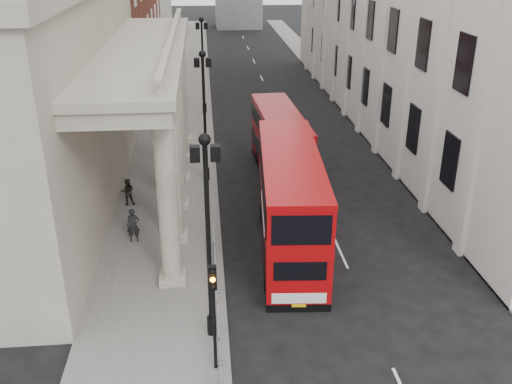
% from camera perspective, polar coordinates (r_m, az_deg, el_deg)
% --- Properties ---
extents(sidewalk_west, '(6.00, 140.00, 0.12)m').
position_cam_1_polar(sidewalk_west, '(46.84, -8.02, 5.78)').
color(sidewalk_west, slate).
rests_on(sidewalk_west, ground).
extents(sidewalk_east, '(3.00, 140.00, 0.12)m').
position_cam_1_polar(sidewalk_east, '(48.83, 11.80, 6.26)').
color(sidewalk_east, slate).
rests_on(sidewalk_east, ground).
extents(kerb, '(0.20, 140.00, 0.14)m').
position_cam_1_polar(kerb, '(46.77, -4.40, 5.93)').
color(kerb, slate).
rests_on(kerb, ground).
extents(portico_building, '(9.00, 28.00, 12.00)m').
position_cam_1_polar(portico_building, '(35.04, -21.81, 8.26)').
color(portico_building, gray).
rests_on(portico_building, ground).
extents(lamp_post_south, '(1.05, 0.44, 8.32)m').
position_cam_1_polar(lamp_post_south, '(20.82, -4.83, -3.41)').
color(lamp_post_south, black).
rests_on(lamp_post_south, sidewalk_west).
extents(lamp_post_mid, '(1.05, 0.44, 8.32)m').
position_cam_1_polar(lamp_post_mid, '(35.80, -5.19, 8.37)').
color(lamp_post_mid, black).
rests_on(lamp_post_mid, sidewalk_west).
extents(lamp_post_north, '(1.05, 0.44, 8.32)m').
position_cam_1_polar(lamp_post_north, '(51.40, -5.34, 13.11)').
color(lamp_post_north, black).
rests_on(lamp_post_north, sidewalk_west).
extents(traffic_light, '(0.28, 0.33, 4.30)m').
position_cam_1_polar(traffic_light, '(20.01, -4.28, -10.66)').
color(traffic_light, black).
rests_on(traffic_light, sidewalk_west).
extents(crowd_barriers, '(0.50, 18.75, 1.10)m').
position_cam_1_polar(crowd_barriers, '(21.67, -3.68, -15.59)').
color(crowd_barriers, gray).
rests_on(crowd_barriers, sidewalk_west).
extents(bus_near, '(3.60, 11.72, 4.99)m').
position_cam_1_polar(bus_near, '(28.37, 3.42, -0.79)').
color(bus_near, '#A5070A').
rests_on(bus_near, ground).
extents(bus_far, '(2.92, 10.20, 4.36)m').
position_cam_1_polar(bus_far, '(37.39, 2.41, 4.89)').
color(bus_far, '#950609').
rests_on(bus_far, ground).
extents(pedestrian_a, '(0.68, 0.46, 1.80)m').
position_cam_1_polar(pedestrian_a, '(29.95, -12.17, -3.29)').
color(pedestrian_a, black).
rests_on(pedestrian_a, sidewalk_west).
extents(pedestrian_b, '(0.82, 0.65, 1.62)m').
position_cam_1_polar(pedestrian_b, '(34.23, -12.71, 0.03)').
color(pedestrian_b, black).
rests_on(pedestrian_b, sidewalk_west).
extents(pedestrian_c, '(0.89, 0.59, 1.78)m').
position_cam_1_polar(pedestrian_c, '(35.45, -8.57, 1.36)').
color(pedestrian_c, black).
rests_on(pedestrian_c, sidewalk_west).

